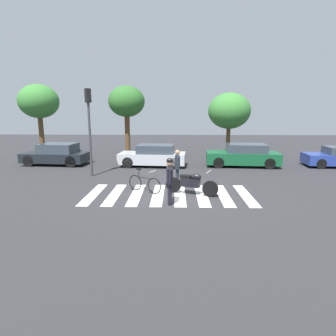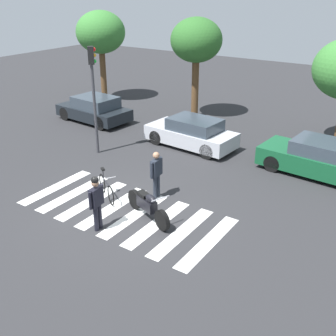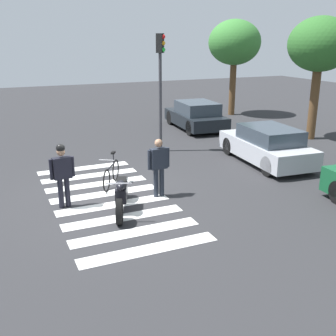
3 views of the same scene
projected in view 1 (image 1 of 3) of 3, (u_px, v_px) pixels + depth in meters
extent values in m
plane|color=#2B2B2D|center=(169.00, 195.00, 11.80)|extent=(60.00, 60.00, 0.00)
cylinder|color=black|center=(210.00, 189.00, 11.50)|extent=(0.65, 0.37, 0.65)
cylinder|color=black|center=(174.00, 185.00, 12.11)|extent=(0.65, 0.37, 0.65)
cube|color=black|center=(190.00, 182.00, 11.79)|extent=(0.85, 0.55, 0.36)
ellipsoid|color=black|center=(196.00, 177.00, 11.65)|extent=(0.53, 0.40, 0.24)
cube|color=black|center=(186.00, 176.00, 11.82)|extent=(0.50, 0.38, 0.12)
cylinder|color=#A5A5AD|center=(209.00, 172.00, 11.39)|extent=(0.26, 0.59, 0.04)
torus|color=black|center=(154.00, 186.00, 11.87)|extent=(0.60, 0.39, 0.68)
torus|color=black|center=(135.00, 183.00, 12.42)|extent=(0.60, 0.39, 0.68)
cylinder|color=black|center=(144.00, 178.00, 12.09)|extent=(0.69, 0.45, 0.04)
cylinder|color=black|center=(139.00, 173.00, 12.22)|extent=(0.04, 0.04, 0.34)
cube|color=black|center=(139.00, 169.00, 12.19)|extent=(0.22, 0.19, 0.06)
cylinder|color=#99999E|center=(152.00, 172.00, 11.81)|extent=(0.27, 0.41, 0.03)
cylinder|color=#1E232D|center=(177.00, 178.00, 12.98)|extent=(0.14, 0.14, 0.83)
cylinder|color=#1E232D|center=(177.00, 177.00, 13.16)|extent=(0.14, 0.14, 0.83)
cube|color=#1E232D|center=(177.00, 162.00, 12.93)|extent=(0.23, 0.50, 0.59)
sphere|color=#8C664C|center=(177.00, 152.00, 12.84)|extent=(0.23, 0.23, 0.23)
cylinder|color=#1E232D|center=(178.00, 163.00, 12.65)|extent=(0.09, 0.09, 0.56)
cylinder|color=#1E232D|center=(177.00, 161.00, 13.22)|extent=(0.09, 0.09, 0.56)
cylinder|color=black|center=(169.00, 193.00, 10.60)|extent=(0.14, 0.14, 0.81)
cylinder|color=black|center=(170.00, 194.00, 10.43)|extent=(0.14, 0.14, 0.81)
cube|color=black|center=(170.00, 175.00, 10.38)|extent=(0.25, 0.49, 0.58)
sphere|color=#8C664C|center=(170.00, 164.00, 10.29)|extent=(0.22, 0.22, 0.22)
cylinder|color=black|center=(169.00, 174.00, 10.66)|extent=(0.09, 0.09, 0.55)
cylinder|color=black|center=(170.00, 177.00, 10.10)|extent=(0.09, 0.09, 0.55)
sphere|color=black|center=(170.00, 161.00, 10.27)|extent=(0.23, 0.23, 0.23)
cube|color=silver|center=(93.00, 194.00, 11.88)|extent=(0.45, 3.13, 0.01)
cube|color=silver|center=(115.00, 194.00, 11.86)|extent=(0.45, 3.13, 0.01)
cube|color=silver|center=(136.00, 194.00, 11.84)|extent=(0.45, 3.13, 0.01)
cube|color=silver|center=(158.00, 195.00, 11.81)|extent=(0.45, 3.13, 0.01)
cube|color=silver|center=(180.00, 195.00, 11.79)|extent=(0.45, 3.13, 0.01)
cube|color=silver|center=(202.00, 195.00, 11.76)|extent=(0.45, 3.13, 0.01)
cube|color=silver|center=(224.00, 195.00, 11.74)|extent=(0.45, 3.13, 0.01)
cube|color=silver|center=(246.00, 195.00, 11.72)|extent=(0.45, 3.13, 0.01)
cylinder|color=black|center=(29.00, 161.00, 17.74)|extent=(0.72, 0.27, 0.71)
cylinder|color=black|center=(43.00, 157.00, 19.35)|extent=(0.72, 0.27, 0.71)
cylinder|color=black|center=(71.00, 162.00, 17.46)|extent=(0.72, 0.27, 0.71)
cylinder|color=black|center=(82.00, 157.00, 19.08)|extent=(0.72, 0.27, 0.71)
cube|color=black|center=(56.00, 157.00, 18.38)|extent=(4.15, 2.18, 0.58)
cube|color=#333D47|center=(58.00, 148.00, 18.24)|extent=(2.29, 1.82, 0.58)
cube|color=#F2EDCC|center=(22.00, 157.00, 17.98)|extent=(0.10, 0.21, 0.12)
cube|color=#F2EDCC|center=(32.00, 154.00, 19.15)|extent=(0.10, 0.21, 0.12)
cylinder|color=black|center=(128.00, 162.00, 17.28)|extent=(0.69, 0.27, 0.67)
cylinder|color=black|center=(133.00, 158.00, 18.75)|extent=(0.69, 0.27, 0.67)
cylinder|color=black|center=(173.00, 163.00, 17.00)|extent=(0.69, 0.27, 0.67)
cylinder|color=black|center=(175.00, 159.00, 18.47)|extent=(0.69, 0.27, 0.67)
cube|color=#B7BAC1|center=(152.00, 158.00, 17.84)|extent=(4.20, 2.04, 0.65)
cube|color=#333D47|center=(156.00, 149.00, 17.70)|extent=(2.32, 1.69, 0.52)
cube|color=#F2EDCC|center=(119.00, 157.00, 17.48)|extent=(0.10, 0.21, 0.12)
cube|color=#F2EDCC|center=(123.00, 155.00, 18.56)|extent=(0.10, 0.21, 0.12)
cylinder|color=black|center=(219.00, 163.00, 17.24)|extent=(0.68, 0.27, 0.66)
cylinder|color=black|center=(217.00, 158.00, 18.79)|extent=(0.68, 0.27, 0.66)
cylinder|color=black|center=(270.00, 164.00, 16.93)|extent=(0.68, 0.27, 0.66)
cylinder|color=black|center=(264.00, 159.00, 18.48)|extent=(0.68, 0.27, 0.66)
cube|color=#14512D|center=(242.00, 158.00, 17.82)|extent=(4.54, 2.15, 0.70)
cube|color=#333D47|center=(246.00, 148.00, 17.68)|extent=(2.50, 1.77, 0.51)
cube|color=#F2EDCC|center=(208.00, 157.00, 17.45)|extent=(0.10, 0.21, 0.12)
cube|color=#F2EDCC|center=(207.00, 154.00, 18.58)|extent=(0.10, 0.21, 0.12)
cylinder|color=black|center=(321.00, 164.00, 17.06)|extent=(0.62, 0.27, 0.61)
cylinder|color=black|center=(311.00, 160.00, 18.52)|extent=(0.62, 0.27, 0.61)
cube|color=#F2EDCC|center=(309.00, 158.00, 17.27)|extent=(0.10, 0.21, 0.12)
cube|color=#F2EDCC|center=(302.00, 156.00, 18.33)|extent=(0.10, 0.21, 0.12)
cylinder|color=#38383D|center=(90.00, 140.00, 14.81)|extent=(0.12, 0.12, 3.81)
cube|color=black|center=(88.00, 96.00, 14.37)|extent=(0.34, 0.34, 0.70)
sphere|color=red|center=(90.00, 91.00, 14.41)|extent=(0.16, 0.16, 0.16)
sphere|color=orange|center=(90.00, 96.00, 14.46)|extent=(0.16, 0.16, 0.16)
sphere|color=green|center=(90.00, 100.00, 14.50)|extent=(0.16, 0.16, 0.16)
cylinder|color=brown|center=(42.00, 136.00, 21.93)|extent=(0.36, 0.36, 3.01)
ellipsoid|color=#387A33|center=(39.00, 101.00, 21.41)|extent=(2.95, 2.95, 2.51)
cylinder|color=brown|center=(128.00, 136.00, 21.74)|extent=(0.38, 0.38, 3.09)
ellipsoid|color=#2D6628|center=(127.00, 101.00, 21.24)|extent=(2.70, 2.70, 2.30)
cylinder|color=brown|center=(228.00, 142.00, 21.63)|extent=(0.30, 0.30, 2.24)
ellipsoid|color=#387A33|center=(229.00, 111.00, 21.18)|extent=(3.11, 3.11, 2.65)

